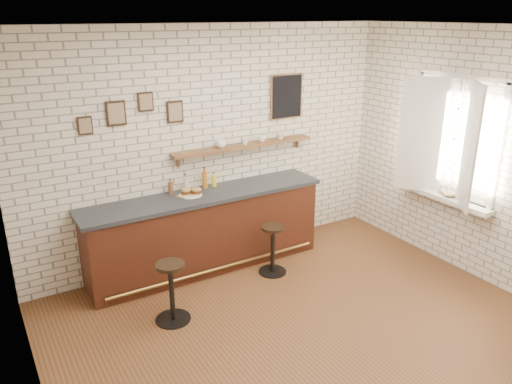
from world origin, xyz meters
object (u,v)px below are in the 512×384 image
shelf_cup_a (221,144)px  book_upper (442,193)px  sandwich_plate (191,195)px  shelf_cup_b (245,141)px  bitters_bottle_white (186,184)px  bar_stool_left (172,290)px  bitters_bottle_brown (171,188)px  bitters_bottle_amber (205,180)px  ciabatta_sandwich (191,191)px  bar_counter (206,231)px  condiment_bottle_yellow (214,180)px  shelf_cup_d (281,136)px  bar_stool_right (273,248)px  book_lower (443,194)px  shelf_cup_c (262,139)px

shelf_cup_a → book_upper: size_ratio=0.55×
sandwich_plate → book_upper: (2.84, -1.42, -0.06)m
sandwich_plate → shelf_cup_b: shelf_cup_b is taller
bitters_bottle_white → bar_stool_left: bearing=-121.7°
sandwich_plate → bitters_bottle_brown: bearing=139.5°
bitters_bottle_amber → shelf_cup_b: shelf_cup_b is taller
ciabatta_sandwich → bar_stool_left: ciabatta_sandwich is taller
shelf_cup_a → shelf_cup_b: size_ratio=1.45×
bar_counter → condiment_bottle_yellow: size_ratio=16.65×
bitters_bottle_brown → bar_stool_left: size_ratio=0.30×
bitters_bottle_white → shelf_cup_d: (1.41, 0.01, 0.44)m
bitters_bottle_amber → book_upper: bearing=-31.6°
bitters_bottle_brown → book_upper: size_ratio=0.83×
bar_stool_right → book_upper: bearing=-22.4°
bitters_bottle_amber → bar_stool_right: size_ratio=0.43×
book_lower → book_upper: 0.03m
shelf_cup_d → book_upper: (1.42, -1.59, -0.59)m
bitters_bottle_brown → shelf_cup_d: shelf_cup_d is taller
shelf_cup_b → bitters_bottle_white: bearing=102.5°
sandwich_plate → book_upper: 3.17m
book_lower → book_upper: size_ratio=0.88×
shelf_cup_d → book_lower: bearing=-65.7°
ciabatta_sandwich → bar_stool_right: (0.81, -0.59, -0.72)m
bitters_bottle_white → shelf_cup_c: size_ratio=2.03×
bitters_bottle_brown → shelf_cup_a: bearing=0.5°
sandwich_plate → bar_stool_right: (0.82, -0.59, -0.68)m
shelf_cup_a → bar_stool_left: bearing=-153.2°
ciabatta_sandwich → book_upper: ciabatta_sandwich is taller
book_lower → bitters_bottle_amber: bearing=152.1°
sandwich_plate → bitters_bottle_brown: size_ratio=1.40×
bitters_bottle_amber → bitters_bottle_white: bearing=-180.0°
bitters_bottle_white → condiment_bottle_yellow: bearing=0.0°
bar_counter → bar_stool_left: bearing=-133.0°
bitters_bottle_white → book_upper: bitters_bottle_white is taller
bitters_bottle_brown → condiment_bottle_yellow: bitters_bottle_brown is taller
sandwich_plate → shelf_cup_c: shelf_cup_c is taller
book_lower → bitters_bottle_brown: bearing=156.2°
sandwich_plate → bar_stool_left: sandwich_plate is taller
book_lower → bar_counter: bearing=156.2°
shelf_cup_c → book_lower: (1.71, -1.61, -0.60)m
sandwich_plate → condiment_bottle_yellow: size_ratio=1.50×
bar_stool_right → shelf_cup_a: (-0.30, 0.76, 1.21)m
book_lower → book_upper: book_upper is taller
bar_stool_right → book_lower: book_lower is taller
shelf_cup_d → book_lower: shelf_cup_d is taller
shelf_cup_b → shelf_cup_c: (0.26, 0.00, 0.00)m
sandwich_plate → bar_stool_right: sandwich_plate is taller
bitters_bottle_white → bar_stool_right: (0.81, -0.75, -0.76)m
bar_counter → bitters_bottle_amber: bitters_bottle_amber is taller
bitters_bottle_amber → book_lower: bitters_bottle_amber is taller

